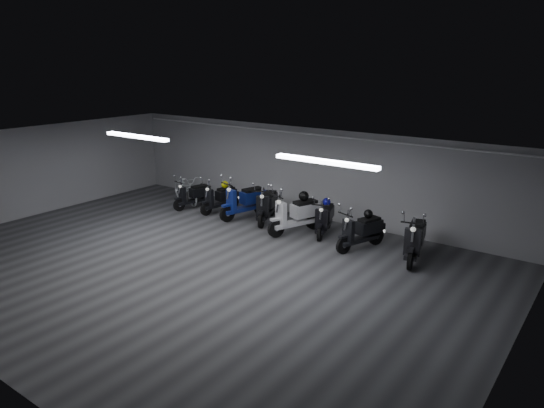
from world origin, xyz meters
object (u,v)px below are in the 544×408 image
Objects in this scene: scooter_3 at (219,194)px; helmet_3 at (368,214)px; scooter_8 at (361,225)px; scooter_9 at (415,233)px; scooter_6 at (296,208)px; scooter_0 at (193,191)px; scooter_4 at (244,195)px; helmet_0 at (327,202)px; helmet_2 at (225,184)px; scooter_7 at (325,213)px; helmet_1 at (304,196)px; bicycle at (185,186)px; scooter_5 at (267,200)px.

helmet_3 is at bearing 8.23° from scooter_3.
scooter_8 is 1.42m from scooter_9.
scooter_0 is at bearing -159.50° from scooter_6.
scooter_4 reaches higher than helmet_0.
helmet_2 is (-3.10, 0.50, 0.14)m from scooter_6.
scooter_8 is 7.34× the size of helmet_3.
scooter_7 is 5.85× the size of helmet_1.
scooter_4 is 1.06× the size of bicycle.
scooter_5 is 1.83m from helmet_2.
scooter_0 is 6.94× the size of helmet_0.
scooter_9 reaches higher than bicycle.
scooter_6 is (4.14, -0.08, 0.14)m from scooter_0.
helmet_0 is (-2.83, 0.56, 0.18)m from scooter_9.
scooter_3 is 7.18× the size of helmet_0.
helmet_2 is (-1.02, 0.24, 0.15)m from scooter_4.
scooter_3 is 5.74× the size of helmet_1.
scooter_7 reaches higher than scooter_3.
bicycle is (-4.84, 0.43, -0.14)m from scooter_6.
scooter_3 is 0.35m from helmet_2.
scooter_4 is 0.80m from scooter_5.
scooter_9 is 1.35m from helmet_3.
helmet_0 is (1.93, 0.26, 0.21)m from scooter_5.
scooter_3 is (1.00, 0.20, 0.02)m from scooter_0.
scooter_8 is (5.19, -0.33, 0.03)m from scooter_3.
helmet_3 is (3.43, -0.18, 0.24)m from scooter_5.
scooter_3 is at bearing 164.85° from scooter_9.
scooter_6 is at bearing -9.21° from helmet_2.
helmet_2 is 1.00× the size of helmet_3.
bicycle is at bearing 161.20° from scooter_7.
scooter_5 is at bearing 22.32° from scooter_4.
scooter_8 is (1.34, -0.44, 0.02)m from scooter_7.
bicycle is 6.99m from helmet_3.
scooter_7 is at bearing 18.32° from scooter_4.
scooter_0 is at bearing 166.59° from scooter_9.
helmet_1 reaches higher than helmet_0.
scooter_6 reaches higher than scooter_9.
scooter_0 is at bearing 165.29° from scooter_7.
scooter_7 is 7.13× the size of helmet_2.
bicycle is (-5.56, 0.04, -0.03)m from scooter_7.
scooter_5 is at bearing -172.43° from helmet_0.
scooter_9 is (3.47, 0.05, -0.02)m from scooter_6.
helmet_1 is at bearing 16.48° from scooter_0.
scooter_0 is at bearing -177.61° from helmet_1.
bicycle is at bearing -175.96° from scooter_3.
scooter_3 is at bearing 163.33° from scooter_7.
scooter_0 is at bearing -95.20° from bicycle.
scooter_6 is at bearing -161.67° from scooter_8.
scooter_3 is 5.28m from helmet_3.
bicycle reaches higher than helmet_2.
helmet_0 is (3.78, 0.34, 0.28)m from scooter_3.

